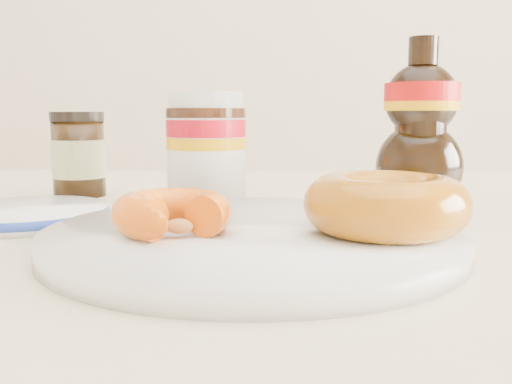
{
  "coord_description": "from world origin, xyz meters",
  "views": [
    {
      "loc": [
        -0.04,
        -0.43,
        0.85
      ],
      "look_at": [
        -0.06,
        0.03,
        0.79
      ],
      "focal_mm": 40.0,
      "sensor_mm": 36.0,
      "label": 1
    }
  ],
  "objects_px": {
    "dining_table": "(322,303)",
    "blue_rim_saucer": "(27,214)",
    "syrup_bottle": "(421,124)",
    "donut_whole": "(386,204)",
    "nutella_jar": "(206,144)",
    "plate": "(253,237)",
    "donut_bitten": "(172,213)",
    "dark_jar": "(79,155)"
  },
  "relations": [
    {
      "from": "dining_table",
      "to": "blue_rim_saucer",
      "type": "bearing_deg",
      "value": -173.83
    },
    {
      "from": "syrup_bottle",
      "to": "dining_table",
      "type": "bearing_deg",
      "value": -146.58
    },
    {
      "from": "donut_whole",
      "to": "nutella_jar",
      "type": "distance_m",
      "value": 0.27
    },
    {
      "from": "nutella_jar",
      "to": "blue_rim_saucer",
      "type": "relative_size",
      "value": 0.83
    },
    {
      "from": "dining_table",
      "to": "plate",
      "type": "distance_m",
      "value": 0.16
    },
    {
      "from": "plate",
      "to": "donut_bitten",
      "type": "bearing_deg",
      "value": -156.32
    },
    {
      "from": "dining_table",
      "to": "plate",
      "type": "xyz_separation_m",
      "value": [
        -0.06,
        -0.12,
        0.09
      ]
    },
    {
      "from": "plate",
      "to": "blue_rim_saucer",
      "type": "bearing_deg",
      "value": 156.72
    },
    {
      "from": "donut_whole",
      "to": "nutella_jar",
      "type": "height_order",
      "value": "nutella_jar"
    },
    {
      "from": "plate",
      "to": "donut_bitten",
      "type": "xyz_separation_m",
      "value": [
        -0.06,
        -0.02,
        0.02
      ]
    },
    {
      "from": "plate",
      "to": "dark_jar",
      "type": "xyz_separation_m",
      "value": [
        -0.22,
        0.26,
        0.04
      ]
    },
    {
      "from": "donut_bitten",
      "to": "dark_jar",
      "type": "relative_size",
      "value": 0.83
    },
    {
      "from": "donut_whole",
      "to": "dark_jar",
      "type": "height_order",
      "value": "dark_jar"
    },
    {
      "from": "dining_table",
      "to": "nutella_jar",
      "type": "distance_m",
      "value": 0.21
    },
    {
      "from": "nutella_jar",
      "to": "donut_bitten",
      "type": "bearing_deg",
      "value": -88.7
    },
    {
      "from": "plate",
      "to": "donut_whole",
      "type": "distance_m",
      "value": 0.1
    },
    {
      "from": "donut_bitten",
      "to": "nutella_jar",
      "type": "xyz_separation_m",
      "value": [
        -0.01,
        0.23,
        0.04
      ]
    },
    {
      "from": "plate",
      "to": "nutella_jar",
      "type": "height_order",
      "value": "nutella_jar"
    },
    {
      "from": "plate",
      "to": "blue_rim_saucer",
      "type": "relative_size",
      "value": 2.09
    },
    {
      "from": "nutella_jar",
      "to": "donut_whole",
      "type": "bearing_deg",
      "value": -54.89
    },
    {
      "from": "donut_bitten",
      "to": "donut_whole",
      "type": "xyz_separation_m",
      "value": [
        0.15,
        0.01,
        0.01
      ]
    },
    {
      "from": "dark_jar",
      "to": "donut_whole",
      "type": "bearing_deg",
      "value": -41.07
    },
    {
      "from": "donut_bitten",
      "to": "nutella_jar",
      "type": "relative_size",
      "value": 0.69
    },
    {
      "from": "donut_bitten",
      "to": "syrup_bottle",
      "type": "bearing_deg",
      "value": 68.39
    },
    {
      "from": "donut_whole",
      "to": "syrup_bottle",
      "type": "height_order",
      "value": "syrup_bottle"
    },
    {
      "from": "blue_rim_saucer",
      "to": "plate",
      "type": "bearing_deg",
      "value": -23.28
    },
    {
      "from": "dining_table",
      "to": "nutella_jar",
      "type": "xyz_separation_m",
      "value": [
        -0.12,
        0.08,
        0.15
      ]
    },
    {
      "from": "dark_jar",
      "to": "blue_rim_saucer",
      "type": "distance_m",
      "value": 0.18
    },
    {
      "from": "syrup_bottle",
      "to": "dark_jar",
      "type": "height_order",
      "value": "syrup_bottle"
    },
    {
      "from": "dining_table",
      "to": "syrup_bottle",
      "type": "distance_m",
      "value": 0.21
    },
    {
      "from": "nutella_jar",
      "to": "dark_jar",
      "type": "bearing_deg",
      "value": 161.05
    },
    {
      "from": "syrup_bottle",
      "to": "donut_bitten",
      "type": "bearing_deg",
      "value": -135.92
    },
    {
      "from": "dining_table",
      "to": "syrup_bottle",
      "type": "xyz_separation_m",
      "value": [
        0.11,
        0.07,
        0.17
      ]
    },
    {
      "from": "plate",
      "to": "syrup_bottle",
      "type": "xyz_separation_m",
      "value": [
        0.17,
        0.19,
        0.08
      ]
    },
    {
      "from": "blue_rim_saucer",
      "to": "syrup_bottle",
      "type": "bearing_deg",
      "value": 14.66
    },
    {
      "from": "plate",
      "to": "donut_whole",
      "type": "relative_size",
      "value": 2.66
    },
    {
      "from": "donut_bitten",
      "to": "blue_rim_saucer",
      "type": "relative_size",
      "value": 0.57
    },
    {
      "from": "donut_whole",
      "to": "dark_jar",
      "type": "distance_m",
      "value": 0.42
    },
    {
      "from": "donut_whole",
      "to": "nutella_jar",
      "type": "xyz_separation_m",
      "value": [
        -0.15,
        0.22,
        0.03
      ]
    },
    {
      "from": "dining_table",
      "to": "plate",
      "type": "relative_size",
      "value": 4.55
    },
    {
      "from": "nutella_jar",
      "to": "dark_jar",
      "type": "relative_size",
      "value": 1.21
    },
    {
      "from": "nutella_jar",
      "to": "plate",
      "type": "bearing_deg",
      "value": -73.53
    }
  ]
}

